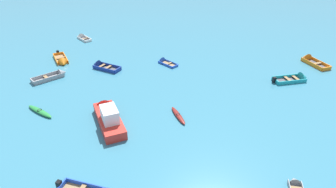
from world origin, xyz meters
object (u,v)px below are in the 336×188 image
rowboat_grey_center (296,188)px  kayak_green_back_row_left (40,111)px  rowboat_deep_blue_outer_left (101,66)px  motor_launch_red_foreground_center (108,116)px  rowboat_turquoise_near_right (297,79)px  rowboat_orange_cluster_outer (62,61)px  kayak_maroon_near_camera (178,115)px  rowboat_orange_far_left (309,60)px  rowboat_white_back_row_center (82,37)px  rowboat_grey_outer_right (56,75)px  rowboat_blue_far_right (163,62)px

rowboat_grey_center → kayak_green_back_row_left: 23.68m
kayak_green_back_row_left → rowboat_deep_blue_outer_left: 11.39m
motor_launch_red_foreground_center → rowboat_turquoise_near_right: 22.89m
rowboat_orange_cluster_outer → kayak_maroon_near_camera: bearing=-25.4°
motor_launch_red_foreground_center → rowboat_orange_far_left: bearing=44.2°
rowboat_grey_center → rowboat_white_back_row_center: (-30.69, 25.19, 0.02)m
rowboat_deep_blue_outer_left → rowboat_orange_cluster_outer: 5.83m
rowboat_turquoise_near_right → rowboat_grey_outer_right: size_ratio=1.08×
rowboat_deep_blue_outer_left → motor_launch_red_foreground_center: bearing=-60.5°
rowboat_white_back_row_center → rowboat_deep_blue_outer_left: bearing=-50.1°
rowboat_turquoise_near_right → rowboat_white_back_row_center: size_ratio=1.30×
rowboat_orange_far_left → rowboat_blue_far_right: size_ratio=1.36×
rowboat_white_back_row_center → rowboat_grey_outer_right: bearing=-73.1°
rowboat_grey_center → rowboat_deep_blue_outer_left: 27.05m
motor_launch_red_foreground_center → rowboat_turquoise_near_right: bearing=36.8°
rowboat_orange_far_left → rowboat_white_back_row_center: size_ratio=1.28×
rowboat_grey_outer_right → kayak_maroon_near_camera: bearing=-15.6°
rowboat_deep_blue_outer_left → kayak_maroon_near_camera: size_ratio=1.47×
rowboat_orange_far_left → kayak_maroon_near_camera: size_ratio=1.52×
rowboat_blue_far_right → kayak_maroon_near_camera: bearing=-68.4°
rowboat_turquoise_near_right → rowboat_white_back_row_center: (-32.90, 7.30, -0.04)m
kayak_maroon_near_camera → rowboat_grey_outer_right: 17.17m
kayak_green_back_row_left → rowboat_turquoise_near_right: (25.57, 14.01, 0.04)m
rowboat_grey_center → rowboat_blue_far_right: bearing=128.0°
motor_launch_red_foreground_center → rowboat_deep_blue_outer_left: motor_launch_red_foreground_center is taller
kayak_maroon_near_camera → rowboat_white_back_row_center: size_ratio=0.85×
rowboat_grey_outer_right → kayak_green_back_row_left: bearing=-67.3°
rowboat_grey_center → rowboat_orange_cluster_outer: rowboat_orange_cluster_outer is taller
rowboat_grey_center → rowboat_turquoise_near_right: bearing=83.0°
rowboat_deep_blue_outer_left → rowboat_grey_outer_right: bearing=-136.4°
kayak_maroon_near_camera → rowboat_blue_far_right: 13.15m
motor_launch_red_foreground_center → kayak_maroon_near_camera: size_ratio=2.11×
rowboat_blue_far_right → rowboat_grey_center: bearing=-52.0°
kayak_green_back_row_left → rowboat_deep_blue_outer_left: (1.00, 11.34, 0.05)m
kayak_maroon_near_camera → rowboat_white_back_row_center: rowboat_white_back_row_center is taller
kayak_green_back_row_left → motor_launch_red_foreground_center: (7.26, 0.30, 0.50)m
kayak_green_back_row_left → rowboat_orange_cluster_outer: rowboat_orange_cluster_outer is taller
motor_launch_red_foreground_center → rowboat_deep_blue_outer_left: (-6.25, 11.05, -0.46)m
rowboat_orange_far_left → kayak_green_back_row_left: (-27.94, -20.40, -0.05)m
rowboat_blue_far_right → rowboat_grey_outer_right: size_ratio=0.79×
kayak_green_back_row_left → kayak_maroon_near_camera: size_ratio=1.27×
rowboat_white_back_row_center → rowboat_orange_cluster_outer: 10.14m
kayak_maroon_near_camera → rowboat_grey_outer_right: (-16.53, 4.62, 0.08)m
rowboat_blue_far_right → rowboat_deep_blue_outer_left: bearing=-154.0°
rowboat_grey_center → kayak_green_back_row_left: (-23.36, 3.88, 0.01)m
motor_launch_red_foreground_center → rowboat_turquoise_near_right: (18.32, 13.71, -0.46)m
rowboat_orange_far_left → motor_launch_red_foreground_center: bearing=-135.8°
rowboat_orange_far_left → rowboat_grey_center: 24.70m
rowboat_turquoise_near_right → rowboat_deep_blue_outer_left: (-24.57, -2.67, 0.00)m
rowboat_orange_far_left → rowboat_grey_outer_right: (-31.05, -12.97, 0.00)m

